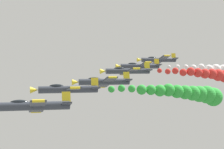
{
  "coord_description": "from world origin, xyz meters",
  "views": [
    {
      "loc": [
        -68.36,
        16.39,
        81.7
      ],
      "look_at": [
        0.0,
        0.0,
        79.97
      ],
      "focal_mm": 59.66,
      "sensor_mm": 36.0,
      "label": 1
    }
  ],
  "objects_px": {
    "airplane_left_outer": "(127,71)",
    "airplane_right_outer": "(139,66)",
    "airplane_left_inner": "(67,89)",
    "airplane_trailing": "(158,60)",
    "airplane_right_inner": "(103,82)",
    "airplane_lead": "(32,106)"
  },
  "relations": [
    {
      "from": "airplane_left_outer",
      "to": "airplane_right_outer",
      "type": "distance_m",
      "value": 10.87
    },
    {
      "from": "airplane_left_outer",
      "to": "airplane_left_inner",
      "type": "bearing_deg",
      "value": 138.15
    },
    {
      "from": "airplane_trailing",
      "to": "airplane_left_inner",
      "type": "bearing_deg",
      "value": 140.33
    },
    {
      "from": "airplane_right_outer",
      "to": "airplane_trailing",
      "type": "xyz_separation_m",
      "value": [
        7.53,
        -7.37,
        1.58
      ]
    },
    {
      "from": "airplane_right_inner",
      "to": "airplane_left_outer",
      "type": "relative_size",
      "value": 1.0
    },
    {
      "from": "airplane_lead",
      "to": "airplane_trailing",
      "type": "distance_m",
      "value": 52.62
    },
    {
      "from": "airplane_right_inner",
      "to": "airplane_trailing",
      "type": "distance_m",
      "value": 31.93
    },
    {
      "from": "airplane_lead",
      "to": "airplane_right_outer",
      "type": "xyz_separation_m",
      "value": [
        33.64,
        -24.76,
        4.9
      ]
    },
    {
      "from": "airplane_right_outer",
      "to": "airplane_trailing",
      "type": "bearing_deg",
      "value": -44.38
    },
    {
      "from": "airplane_left_inner",
      "to": "airplane_right_inner",
      "type": "height_order",
      "value": "airplane_right_inner"
    },
    {
      "from": "airplane_right_inner",
      "to": "airplane_right_outer",
      "type": "height_order",
      "value": "airplane_right_outer"
    },
    {
      "from": "airplane_lead",
      "to": "airplane_trailing",
      "type": "relative_size",
      "value": 1.0
    },
    {
      "from": "airplane_left_outer",
      "to": "airplane_right_outer",
      "type": "bearing_deg",
      "value": -30.89
    },
    {
      "from": "airplane_left_inner",
      "to": "airplane_right_inner",
      "type": "bearing_deg",
      "value": -44.54
    },
    {
      "from": "airplane_left_inner",
      "to": "airplane_left_outer",
      "type": "relative_size",
      "value": 1.0
    },
    {
      "from": "airplane_lead",
      "to": "airplane_left_inner",
      "type": "xyz_separation_m",
      "value": [
        8.95,
        -5.41,
        1.44
      ]
    },
    {
      "from": "airplane_left_inner",
      "to": "airplane_left_outer",
      "type": "xyz_separation_m",
      "value": [
        15.4,
        -13.79,
        2.5
      ]
    },
    {
      "from": "airplane_left_inner",
      "to": "airplane_right_outer",
      "type": "height_order",
      "value": "airplane_right_outer"
    },
    {
      "from": "airplane_left_inner",
      "to": "airplane_right_outer",
      "type": "relative_size",
      "value": 1.0
    },
    {
      "from": "airplane_lead",
      "to": "airplane_right_inner",
      "type": "distance_m",
      "value": 20.7
    },
    {
      "from": "airplane_right_outer",
      "to": "airplane_right_inner",
      "type": "bearing_deg",
      "value": 145.03
    },
    {
      "from": "airplane_right_inner",
      "to": "airplane_right_outer",
      "type": "distance_m",
      "value": 21.38
    }
  ]
}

